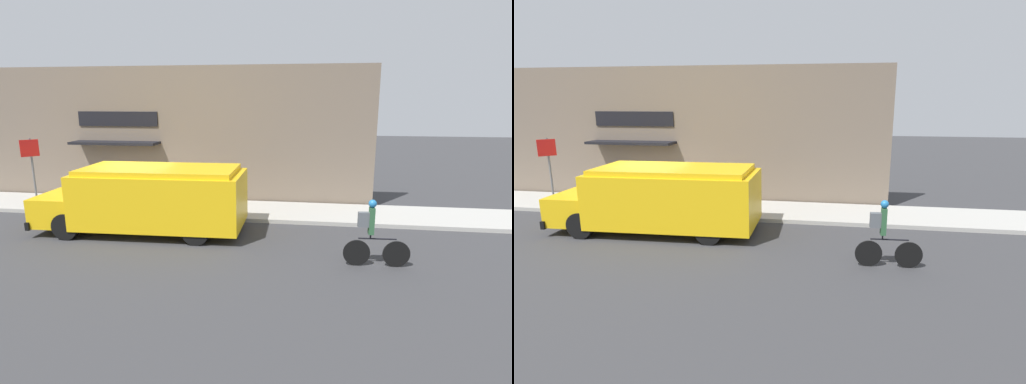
{
  "view_description": "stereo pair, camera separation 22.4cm",
  "coord_description": "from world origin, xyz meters",
  "views": [
    {
      "loc": [
        6.03,
        -12.55,
        3.97
      ],
      "look_at": [
        4.27,
        -0.2,
        1.1
      ],
      "focal_mm": 28.0,
      "sensor_mm": 36.0,
      "label": 1
    },
    {
      "loc": [
        6.25,
        -12.52,
        3.97
      ],
      "look_at": [
        4.27,
        -0.2,
        1.1
      ],
      "focal_mm": 28.0,
      "sensor_mm": 36.0,
      "label": 2
    }
  ],
  "objects": [
    {
      "name": "cyclist",
      "position": [
        7.53,
        -3.1,
        0.8
      ],
      "size": [
        1.61,
        0.21,
        1.68
      ],
      "rotation": [
        0.0,
        0.0,
        0.05
      ],
      "color": "black",
      "rests_on": "ground_plane"
    },
    {
      "name": "stop_sign_post",
      "position": [
        -3.96,
        0.38,
        1.82
      ],
      "size": [
        0.45,
        0.45,
        2.53
      ],
      "color": "slate",
      "rests_on": "sidewalk"
    },
    {
      "name": "sidewalk",
      "position": [
        0.0,
        1.22,
        0.07
      ],
      "size": [
        28.0,
        2.44,
        0.14
      ],
      "color": "#ADAAA3",
      "rests_on": "ground_plane"
    },
    {
      "name": "ground_plane",
      "position": [
        0.0,
        0.0,
        0.0
      ],
      "size": [
        70.0,
        70.0,
        0.0
      ],
      "primitive_type": "plane",
      "color": "#38383A"
    },
    {
      "name": "school_bus",
      "position": [
        1.18,
        -1.34,
        1.07
      ],
      "size": [
        6.32,
        2.73,
        2.02
      ],
      "rotation": [
        0.0,
        0.0,
        0.03
      ],
      "color": "yellow",
      "rests_on": "ground_plane"
    },
    {
      "name": "storefront",
      "position": [
        -0.04,
        2.6,
        2.63
      ],
      "size": [
        16.66,
        1.01,
        5.26
      ],
      "color": "#756656",
      "rests_on": "ground_plane"
    }
  ]
}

